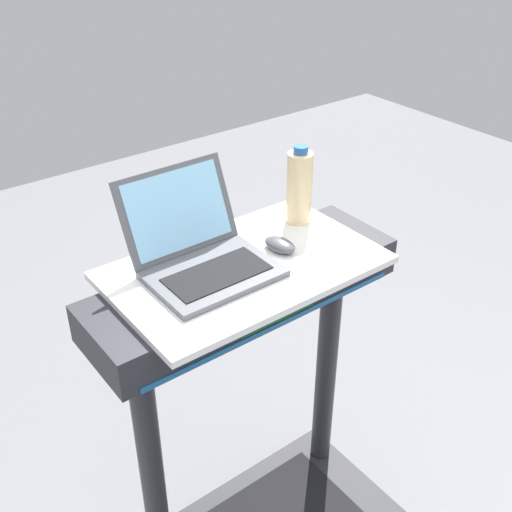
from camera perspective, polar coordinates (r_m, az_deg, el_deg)
desk_board at (r=1.71m, az=-1.02°, el=-1.01°), size 0.72×0.45×0.02m
laptop at (r=1.67m, az=-4.92°, el=0.32°), size 0.32×0.33×0.24m
computer_mouse at (r=1.76m, az=2.15°, el=1.01°), size 0.07×0.11×0.03m
water_bottle at (r=1.86m, az=3.91°, el=6.20°), size 0.08×0.08×0.24m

